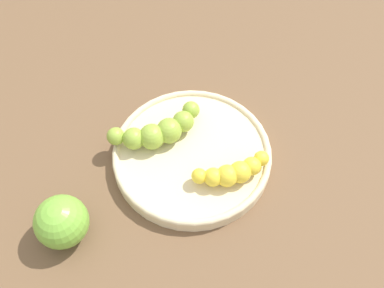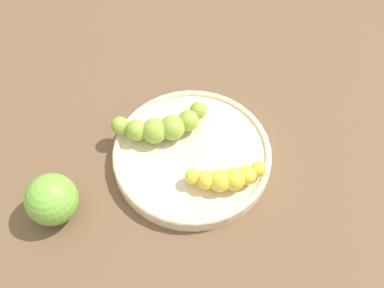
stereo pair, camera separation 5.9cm
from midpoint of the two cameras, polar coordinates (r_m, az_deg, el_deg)
ground_plane at (r=0.62m, az=-2.71°, el=-2.15°), size 2.40×2.40×0.00m
fruit_bowl at (r=0.61m, az=-2.75°, el=-1.55°), size 0.23×0.23×0.02m
banana_green at (r=0.61m, az=-7.16°, el=1.57°), size 0.13×0.08×0.04m
banana_yellow at (r=0.57m, az=2.49°, el=-3.95°), size 0.11×0.05×0.03m
apple_green at (r=0.57m, az=-19.78°, el=-9.91°), size 0.07×0.07×0.07m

